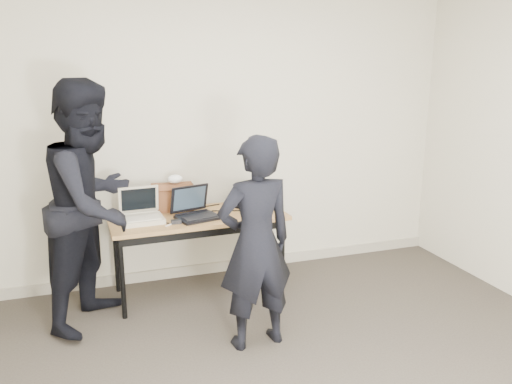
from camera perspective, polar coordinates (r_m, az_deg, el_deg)
name	(u,v)px	position (r m, az deg, el deg)	size (l,w,h in m)	color
room	(336,191)	(2.61, 9.18, 0.11)	(4.60, 4.60, 2.80)	#3A332C
desk	(198,222)	(4.37, -6.60, -3.41)	(1.52, 0.70, 0.72)	olive
laptop_beige	(142,214)	(4.27, -12.95, -2.50)	(0.35, 0.34, 0.27)	#B9AE94
laptop_center	(195,210)	(4.29, -7.00, -2.10)	(0.41, 0.40, 0.26)	black
laptop_right	(249,200)	(4.62, -0.85, -0.94)	(0.40, 0.40, 0.22)	black
leather_satchel	(173,197)	(4.50, -9.52, -0.51)	(0.37, 0.20, 0.25)	brown
tissue	(175,179)	(4.47, -9.23, 1.47)	(0.13, 0.10, 0.08)	white
equipment_box	(260,197)	(4.67, 0.43, -0.54)	(0.23, 0.20, 0.13)	black
power_brick	(176,222)	(4.15, -9.12, -3.37)	(0.08, 0.05, 0.03)	black
cables	(203,214)	(4.36, -6.04, -2.54)	(1.14, 0.51, 0.01)	silver
person_typist	(256,244)	(3.50, -0.04, -5.96)	(0.56, 0.37, 1.54)	black
person_observer	(93,204)	(4.01, -18.15, -1.36)	(0.92, 0.72, 1.90)	black
baseboard	(226,266)	(5.01, -3.42, -8.41)	(4.50, 0.03, 0.10)	#A59C88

